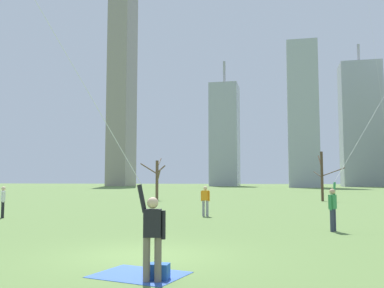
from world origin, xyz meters
name	(u,v)px	position (x,y,z in m)	size (l,w,h in m)	color
ground_plane	(143,256)	(0.00, 0.00, 0.00)	(400.00, 400.00, 0.00)	#5B7A3D
kite_flyer_midfield_left_white	(52,50)	(-1.03, -2.90, 4.61)	(9.88, 1.57, 17.17)	#726656
kite_flyer_midfield_right_yellow	(354,165)	(6.46, 7.79, 2.58)	(6.27, 8.01, 10.32)	#33384C
bystander_far_off_by_trees	(205,199)	(-0.53, 11.91, 0.90)	(0.50, 0.25, 1.62)	gray
bystander_watching_nearby	(3,200)	(-10.60, 8.74, 0.90)	(0.37, 0.41, 1.62)	black
picnic_spot	(150,273)	(0.92, -2.27, 0.09)	(2.08, 1.78, 0.31)	#3359B2
bare_tree_far_right_edge	(322,175)	(7.23, 30.09, 2.41)	(2.73, 1.60, 4.60)	#4C3828
bare_tree_left_of_center	(157,178)	(-8.48, 28.98, 2.17)	(2.52, 2.71, 4.19)	brown
skyline_short_annex	(303,114)	(9.25, 103.61, 19.40)	(7.91, 8.26, 38.80)	#9EA3AD
skyline_mid_tower_left	(225,135)	(-14.28, 122.71, 16.42)	(8.90, 10.05, 40.71)	#9EA3AD
skyline_wide_slab	(361,124)	(26.93, 121.12, 18.50)	(11.55, 9.14, 43.07)	#9EA3AD
skyline_squat_block	(122,85)	(-47.94, 118.41, 33.34)	(6.83, 10.23, 66.67)	gray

